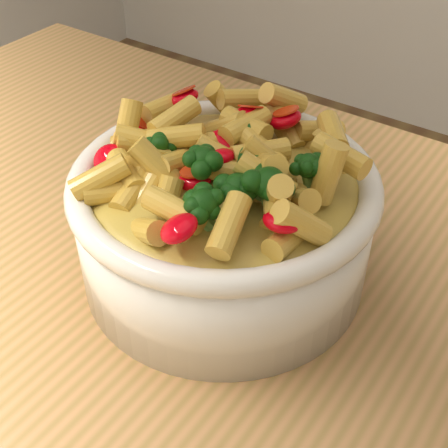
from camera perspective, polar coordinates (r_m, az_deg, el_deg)
The scene contains 3 objects.
table at distance 0.57m, azimuth -0.50°, elevation -18.17°, with size 1.20×0.80×0.90m.
serving_bowl at distance 0.52m, azimuth 0.00°, elevation 0.11°, with size 0.25×0.25×0.11m.
pasta_salad at distance 0.48m, azimuth 0.00°, elevation 6.30°, with size 0.20×0.20×0.04m.
Camera 1 is at (0.18, -0.25, 1.28)m, focal length 50.00 mm.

